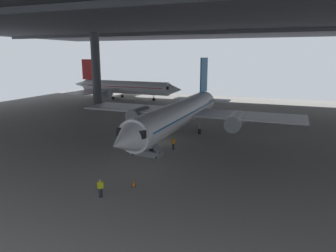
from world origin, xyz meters
name	(u,v)px	position (x,y,z in m)	size (l,w,h in m)	color
ground_plane	(159,143)	(0.00, 0.00, 0.00)	(110.00, 110.00, 0.00)	gray
hangar_structure	(189,20)	(-0.14, 13.79, 17.92)	(121.00, 99.00, 18.58)	#4C4F54
airplane_main	(180,114)	(1.42, 4.82, 3.50)	(35.98, 37.43, 11.70)	white
boarding_stairs	(146,150)	(0.67, -5.56, 0.74)	(4.27, 1.57, 4.71)	slate
crew_worker_near_nose	(100,187)	(1.95, -17.63, 0.97)	(0.42, 0.41, 1.69)	#232838
crew_worker_by_stairs	(173,143)	(2.95, -2.22, 0.93)	(0.37, 0.49, 1.64)	#232838
airplane_distant	(123,87)	(-27.12, 38.43, 3.37)	(34.99, 33.74, 11.03)	white
traffic_cone_orange	(134,183)	(3.53, -14.51, 0.29)	(0.36, 0.36, 0.60)	black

